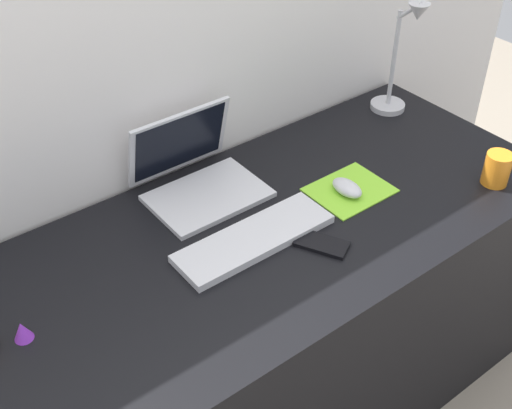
{
  "coord_description": "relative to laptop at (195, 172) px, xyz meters",
  "views": [
    {
      "loc": [
        -0.77,
        -0.99,
        1.8
      ],
      "look_at": [
        -0.01,
        0.0,
        0.83
      ],
      "focal_mm": 46.35,
      "sensor_mm": 36.0,
      "label": 1
    }
  ],
  "objects": [
    {
      "name": "mouse",
      "position": [
        0.3,
        -0.27,
        -0.03
      ],
      "size": [
        0.06,
        0.1,
        0.03
      ],
      "primitive_type": "ellipsoid",
      "color": "silver",
      "rests_on": "mousepad"
    },
    {
      "name": "back_wall",
      "position": [
        0.02,
        0.14,
        -0.0
      ],
      "size": [
        2.89,
        0.05,
        1.58
      ],
      "primitive_type": "cube",
      "color": "silver",
      "rests_on": "ground_plane"
    },
    {
      "name": "keyboard",
      "position": [
        -0.01,
        -0.27,
        -0.04
      ],
      "size": [
        0.41,
        0.13,
        0.02
      ],
      "primitive_type": "cube",
      "color": "silver",
      "rests_on": "desk"
    },
    {
      "name": "cell_phone",
      "position": [
        0.11,
        -0.38,
        -0.05
      ],
      "size": [
        0.12,
        0.14,
        0.01
      ],
      "primitive_type": "cube",
      "rotation": [
        0.0,
        0.0,
        0.49
      ],
      "color": "black",
      "rests_on": "desk"
    },
    {
      "name": "desk",
      "position": [
        0.02,
        -0.25,
        -0.42
      ],
      "size": [
        1.69,
        0.7,
        0.74
      ],
      "primitive_type": "cube",
      "color": "black",
      "rests_on": "ground_plane"
    },
    {
      "name": "mousepad",
      "position": [
        0.32,
        -0.26,
        -0.05
      ],
      "size": [
        0.21,
        0.17,
        0.0
      ],
      "primitive_type": "cube",
      "color": "#8CDB33",
      "rests_on": "desk"
    },
    {
      "name": "coffee_mug",
      "position": [
        0.66,
        -0.48,
        -0.01
      ],
      "size": [
        0.07,
        0.07,
        0.09
      ],
      "primitive_type": "cylinder",
      "color": "orange",
      "rests_on": "desk"
    },
    {
      "name": "toy_figurine_purple",
      "position": [
        -0.57,
        -0.22,
        -0.03
      ],
      "size": [
        0.04,
        0.04,
        0.04
      ],
      "primitive_type": "cone",
      "color": "purple",
      "rests_on": "desk"
    },
    {
      "name": "desk_lamp",
      "position": [
        0.73,
        -0.04,
        0.12
      ],
      "size": [
        0.11,
        0.15,
        0.37
      ],
      "color": "#B7B7BC",
      "rests_on": "desk"
    },
    {
      "name": "laptop",
      "position": [
        0.0,
        0.0,
        0.0
      ],
      "size": [
        0.3,
        0.26,
        0.21
      ],
      "color": "silver",
      "rests_on": "desk"
    }
  ]
}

